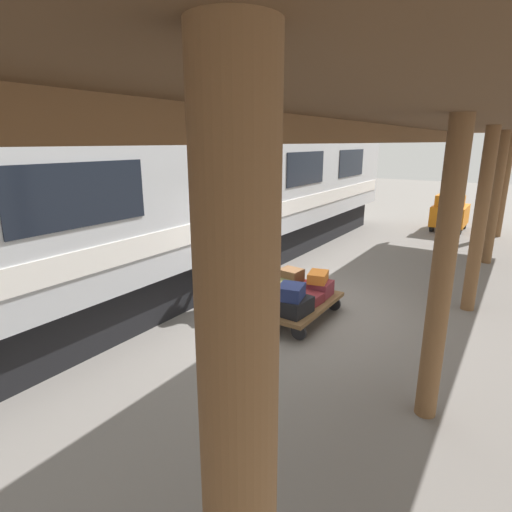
% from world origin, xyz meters
% --- Properties ---
extents(ground_plane, '(60.00, 60.00, 0.00)m').
position_xyz_m(ground_plane, '(0.00, 0.00, 0.00)').
color(ground_plane, slate).
extents(platform_canopy, '(3.20, 19.73, 3.56)m').
position_xyz_m(platform_canopy, '(-2.27, 0.00, 3.29)').
color(platform_canopy, brown).
rests_on(platform_canopy, ground_plane).
extents(train_car, '(3.03, 18.71, 4.00)m').
position_xyz_m(train_car, '(3.40, -0.00, 2.06)').
color(train_car, '#B7BABF').
rests_on(train_car, ground_plane).
extents(luggage_cart, '(1.28, 1.82, 0.33)m').
position_xyz_m(luggage_cart, '(0.32, 0.30, 0.28)').
color(luggage_cart, brown).
rests_on(luggage_cart, ground_plane).
extents(suitcase_burgundy_valise, '(0.46, 0.47, 0.27)m').
position_xyz_m(suitcase_burgundy_valise, '(0.03, -0.20, 0.47)').
color(suitcase_burgundy_valise, maroon).
rests_on(suitcase_burgundy_valise, luggage_cart).
extents(suitcase_olive_duffel, '(0.46, 0.66, 0.27)m').
position_xyz_m(suitcase_olive_duffel, '(0.60, 0.30, 0.47)').
color(suitcase_olive_duffel, brown).
rests_on(suitcase_olive_duffel, luggage_cart).
extents(suitcase_black_hardshell, '(0.53, 0.61, 0.27)m').
position_xyz_m(suitcase_black_hardshell, '(0.03, 0.80, 0.47)').
color(suitcase_black_hardshell, black).
rests_on(suitcase_black_hardshell, luggage_cart).
extents(suitcase_red_plastic, '(0.56, 0.61, 0.16)m').
position_xyz_m(suitcase_red_plastic, '(0.60, -0.20, 0.41)').
color(suitcase_red_plastic, '#AD231E').
rests_on(suitcase_red_plastic, luggage_cart).
extents(suitcase_maroon_trunk, '(0.48, 0.55, 0.17)m').
position_xyz_m(suitcase_maroon_trunk, '(0.03, 0.30, 0.42)').
color(suitcase_maroon_trunk, maroon).
rests_on(suitcase_maroon_trunk, luggage_cart).
extents(suitcase_gray_aluminum, '(0.46, 0.62, 0.16)m').
position_xyz_m(suitcase_gray_aluminum, '(0.60, 0.80, 0.42)').
color(suitcase_gray_aluminum, '#9EA0A5').
rests_on(suitcase_gray_aluminum, luggage_cart).
extents(suitcase_navy_fabric, '(0.48, 0.54, 0.23)m').
position_xyz_m(suitcase_navy_fabric, '(0.07, 0.84, 0.72)').
color(suitcase_navy_fabric, navy).
rests_on(suitcase_navy_fabric, suitcase_black_hardshell).
extents(suitcase_orange_carryall, '(0.43, 0.53, 0.18)m').
position_xyz_m(suitcase_orange_carryall, '(0.05, -0.18, 0.70)').
color(suitcase_orange_carryall, '#CC6B23').
rests_on(suitcase_orange_carryall, suitcase_burgundy_valise).
extents(suitcase_brown_leather, '(0.44, 0.41, 0.25)m').
position_xyz_m(suitcase_brown_leather, '(0.62, -0.19, 0.62)').
color(suitcase_brown_leather, brown).
rests_on(suitcase_brown_leather, suitcase_red_plastic).
extents(porter_in_overalls, '(0.73, 0.58, 1.70)m').
position_xyz_m(porter_in_overalls, '(1.36, 0.04, 0.93)').
color(porter_in_overalls, navy).
rests_on(porter_in_overalls, ground_plane).
extents(porter_by_door, '(0.71, 0.50, 1.70)m').
position_xyz_m(porter_by_door, '(1.41, 0.01, 0.93)').
color(porter_by_door, '#332D28').
rests_on(porter_by_door, ground_plane).
extents(baggage_tug, '(1.11, 1.71, 1.30)m').
position_xyz_m(baggage_tug, '(-0.77, -9.60, 0.63)').
color(baggage_tug, orange).
rests_on(baggage_tug, ground_plane).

